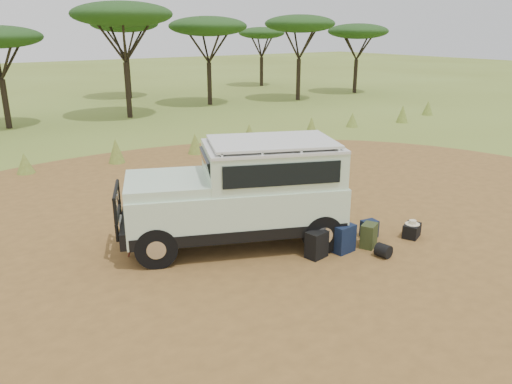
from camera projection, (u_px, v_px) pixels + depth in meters
ground at (255, 245)px, 11.22m from camera, size 140.00×140.00×0.00m
dirt_clearing at (255, 245)px, 11.22m from camera, size 23.00×23.00×0.01m
grass_fringe at (121, 152)px, 17.92m from camera, size 36.60×1.60×0.90m
acacia_treeline at (47, 23)px, 25.56m from camera, size 46.70×13.20×6.26m
safari_vehicle at (242, 195)px, 11.01m from camera, size 5.15×3.62×2.35m
walking_staff at (137, 227)px, 10.40m from camera, size 0.42×0.40×1.43m
backpack_black at (317, 245)px, 10.55m from camera, size 0.48×0.38×0.59m
backpack_navy at (343, 238)px, 10.82m from camera, size 0.50×0.37×0.62m
backpack_olive at (369, 236)px, 11.05m from camera, size 0.48×0.43×0.55m
duffel_navy at (369, 229)px, 11.62m from camera, size 0.40×0.32×0.41m
hard_case at (412, 231)px, 11.61m from camera, size 0.55×0.48×0.32m
stuff_sack at (383, 251)px, 10.61m from camera, size 0.34×0.34×0.30m
safari_hat at (413, 223)px, 11.55m from camera, size 0.33×0.33×0.10m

